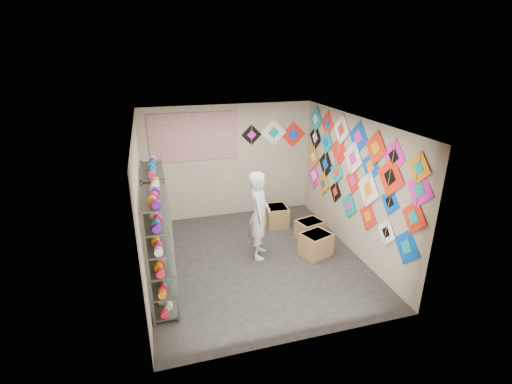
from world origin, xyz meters
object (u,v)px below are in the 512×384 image
object	(u,v)px
shelf_rack_back	(157,217)
carton_a	(316,244)
shelf_rack_front	(160,251)
carton_b	(310,230)
shopkeeper	(259,215)
carton_c	(277,216)

from	to	relation	value
shelf_rack_back	carton_a	bearing A→B (deg)	-11.45
shelf_rack_front	carton_b	size ratio (longest dim) A/B	3.61
carton_b	shelf_rack_back	bearing A→B (deg)	165.26
shelf_rack_front	shopkeeper	size ratio (longest dim) A/B	1.08
shelf_rack_front	carton_c	world-z (taller)	shelf_rack_front
shelf_rack_front	carton_c	size ratio (longest dim) A/B	3.55
shelf_rack_front	carton_b	distance (m)	3.48
carton_a	carton_b	world-z (taller)	carton_a
shelf_rack_back	carton_a	distance (m)	3.13
carton_c	carton_b	bearing A→B (deg)	-57.05
shelf_rack_front	shelf_rack_back	size ratio (longest dim) A/B	1.00
shopkeeper	carton_c	xyz separation A→B (m)	(0.77, 1.18, -0.65)
shelf_rack_front	shelf_rack_back	distance (m)	1.30
shelf_rack_front	carton_c	bearing A→B (deg)	39.13
shelf_rack_back	carton_c	distance (m)	2.90
shelf_rack_front	carton_c	distance (m)	3.52
shelf_rack_front	carton_b	xyz separation A→B (m)	(3.14, 1.33, -0.73)
shelf_rack_front	shelf_rack_back	xyz separation A→B (m)	(0.00, 1.30, 0.00)
carton_c	shelf_rack_back	bearing A→B (deg)	-157.66
carton_a	carton_b	size ratio (longest dim) A/B	1.06
shelf_rack_front	shopkeeper	bearing A→B (deg)	27.55
shopkeeper	carton_c	bearing A→B (deg)	-13.73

